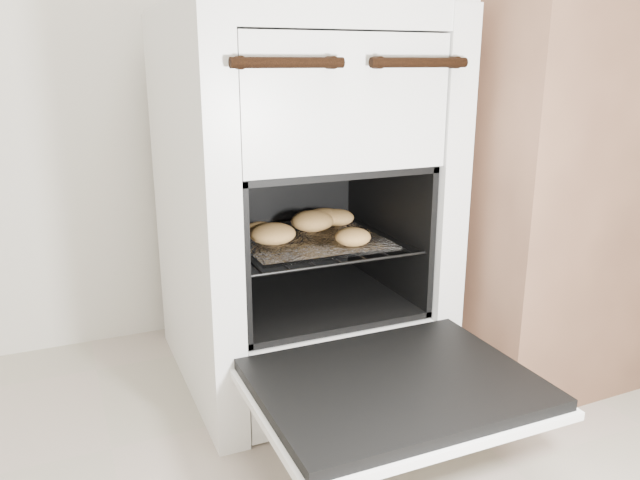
# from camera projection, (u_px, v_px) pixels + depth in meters

# --- Properties ---
(stove) EXTENTS (0.53, 0.59, 0.82)m
(stove) POSITION_uv_depth(u_px,v_px,m) (297.00, 206.00, 1.40)
(stove) COLOR silver
(stove) RESTS_ON ground
(oven_door) EXTENTS (0.48, 0.37, 0.03)m
(oven_door) POSITION_uv_depth(u_px,v_px,m) (395.00, 387.00, 1.06)
(oven_door) COLOR black
(oven_door) RESTS_ON stove
(oven_rack) EXTENTS (0.39, 0.37, 0.01)m
(oven_rack) POSITION_uv_depth(u_px,v_px,m) (307.00, 241.00, 1.36)
(oven_rack) COLOR black
(oven_rack) RESTS_ON stove
(foil_sheet) EXTENTS (0.30, 0.27, 0.01)m
(foil_sheet) POSITION_uv_depth(u_px,v_px,m) (310.00, 240.00, 1.35)
(foil_sheet) COLOR white
(foil_sheet) RESTS_ON oven_rack
(baked_rolls) EXTENTS (0.29, 0.28, 0.05)m
(baked_rolls) POSITION_uv_depth(u_px,v_px,m) (308.00, 225.00, 1.38)
(baked_rolls) COLOR #BC864B
(baked_rolls) RESTS_ON foil_sheet
(counter) EXTENTS (0.99, 0.67, 0.98)m
(counter) POSITION_uv_depth(u_px,v_px,m) (591.00, 151.00, 1.61)
(counter) COLOR brown
(counter) RESTS_ON ground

